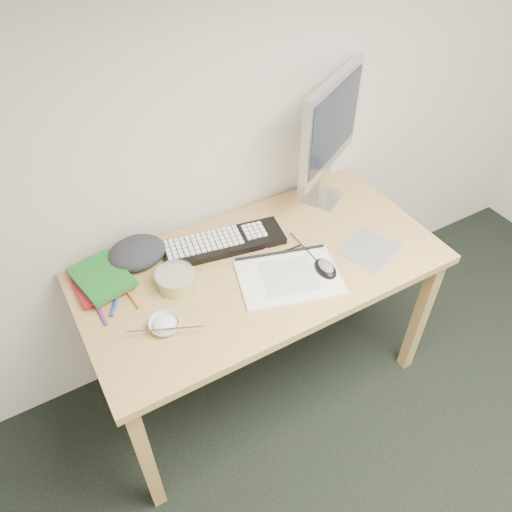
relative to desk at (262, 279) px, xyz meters
The scene contains 18 objects.
desk is the anchor object (origin of this frame).
mousepad 0.44m from the desk, 18.50° to the right, with size 0.21×0.19×0.00m, color gray.
sketchpad 0.15m from the desk, 66.12° to the right, with size 0.37×0.27×0.01m, color white.
keyboard 0.21m from the desk, 114.14° to the left, with size 0.48×0.15×0.03m, color black.
monitor 0.66m from the desk, 26.96° to the left, with size 0.44×0.27×0.56m.
mouse 0.27m from the desk, 39.59° to the right, with size 0.07×0.11×0.04m, color black.
rice_bowl 0.46m from the desk, 166.81° to the right, with size 0.11×0.11×0.03m, color white.
chopsticks 0.49m from the desk, 163.12° to the right, with size 0.02×0.02×0.25m, color silver.
fruit_tub 0.36m from the desk, behind, with size 0.14×0.14×0.07m, color gold.
book_red 0.62m from the desk, 159.27° to the left, with size 0.17×0.22×0.02m, color maroon.
book_green 0.61m from the desk, 159.76° to the left, with size 0.17×0.23×0.02m, color #1B6C24.
cloth_lump 0.50m from the desk, 147.20° to the left, with size 0.19×0.15×0.08m, color #222429.
pencil_pink 0.10m from the desk, 112.76° to the left, with size 0.01×0.01×0.17m, color pink.
pencil_tan 0.11m from the desk, 20.84° to the left, with size 0.01×0.01×0.18m, color #A78358.
pencil_black 0.13m from the desk, 10.61° to the left, with size 0.01×0.01×0.19m, color black.
marker_blue 0.56m from the desk, behind, with size 0.01×0.01×0.14m, color #213EB7.
marker_orange 0.51m from the desk, 169.89° to the left, with size 0.01×0.01×0.14m, color orange.
marker_purple 0.63m from the desk, behind, with size 0.01×0.01×0.14m, color #732484.
Camera 1 is at (-0.93, 0.25, 2.09)m, focal length 35.00 mm.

